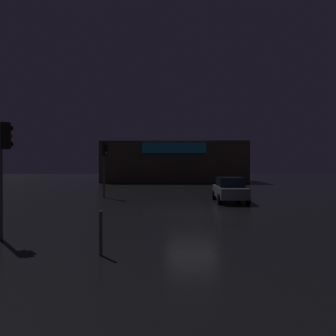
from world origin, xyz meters
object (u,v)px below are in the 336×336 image
at_px(store_building, 174,162).
at_px(traffic_signal_cross_left, 105,158).
at_px(traffic_signal_opposite, 4,157).
at_px(car_far, 230,189).

bearing_deg(store_building, traffic_signal_cross_left, -103.35).
xyz_separation_m(store_building, traffic_signal_opposite, (-5.64, -34.08, 0.06)).
distance_m(store_building, traffic_signal_cross_left, 21.75).
xyz_separation_m(store_building, car_far, (3.55, -23.56, -1.84)).
bearing_deg(traffic_signal_opposite, traffic_signal_cross_left, 87.26).
xyz_separation_m(traffic_signal_opposite, traffic_signal_cross_left, (0.62, 12.92, 0.15)).
distance_m(store_building, car_far, 23.89).
distance_m(traffic_signal_opposite, car_far, 14.10).
xyz_separation_m(traffic_signal_cross_left, car_far, (8.58, -2.40, -2.04)).
bearing_deg(store_building, car_far, -81.42).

